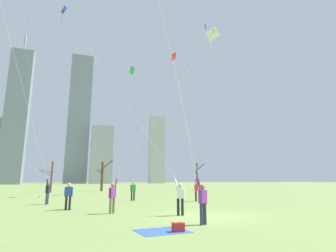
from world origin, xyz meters
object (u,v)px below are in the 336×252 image
object	(u,v)px
distant_kite_drifting_left_green	(131,78)
distant_kite_drifting_right_teal	(25,21)
bystander_watching_nearby	(69,195)
kite_flyer_midfield_center_yellow	(35,141)
kite_flyer_far_back_red	(188,140)
bare_tree_rightmost	(51,176)
kite_flyer_midfield_right_orange	(170,57)
picnic_spot	(171,229)
bare_tree_center	(102,175)
bystander_strolling_midfield	(133,190)
bare_tree_left_of_center	(197,175)
distant_kite_low_near_trees_pink	(103,5)
kite_flyer_midfield_left_white	(140,152)
distant_kite_high_overhead_purple	(204,43)
kite_flyer_foreground_left_blue	(161,166)

from	to	relation	value
distant_kite_drifting_left_green	distant_kite_drifting_right_teal	bearing A→B (deg)	-164.18
bystander_watching_nearby	kite_flyer_midfield_center_yellow	bearing A→B (deg)	129.74
kite_flyer_far_back_red	bare_tree_rightmost	world-z (taller)	kite_flyer_far_back_red
kite_flyer_midfield_right_orange	bystander_watching_nearby	bearing A→B (deg)	109.35
picnic_spot	kite_flyer_far_back_red	bearing A→B (deg)	64.76
bare_tree_center	distant_kite_drifting_left_green	bearing A→B (deg)	-83.54
bystander_strolling_midfield	bare_tree_left_of_center	distance (m)	24.60
kite_flyer_far_back_red	picnic_spot	bearing A→B (deg)	-115.24
bystander_strolling_midfield	bare_tree_rightmost	size ratio (longest dim) A/B	0.36
distant_kite_low_near_trees_pink	bare_tree_rightmost	world-z (taller)	distant_kite_low_near_trees_pink
distant_kite_drifting_left_green	kite_flyer_midfield_left_white	bearing A→B (deg)	-98.11
picnic_spot	bare_tree_rightmost	distance (m)	34.94
bystander_strolling_midfield	distant_kite_high_overhead_purple	xyz separation A→B (m)	(13.27, 11.12, 22.54)
kite_flyer_midfield_left_white	distant_kite_low_near_trees_pink	xyz separation A→B (m)	(-1.51, 17.61, 21.76)
bare_tree_center	distant_kite_low_near_trees_pink	bearing A→B (deg)	-99.51
kite_flyer_midfield_center_yellow	kite_flyer_foreground_left_blue	bearing A→B (deg)	-43.11
kite_flyer_foreground_left_blue	kite_flyer_midfield_right_orange	world-z (taller)	kite_flyer_midfield_right_orange
distant_kite_drifting_right_teal	bare_tree_rightmost	distance (m)	21.84
kite_flyer_midfield_right_orange	kite_flyer_foreground_left_blue	bearing A→B (deg)	75.73
bystander_strolling_midfield	picnic_spot	xyz separation A→B (m)	(-1.63, -14.80, -0.81)
picnic_spot	bare_tree_left_of_center	distance (m)	38.04
bystander_watching_nearby	distant_kite_high_overhead_purple	distance (m)	33.98
kite_flyer_midfield_right_orange	bare_tree_center	distance (m)	38.37
kite_flyer_foreground_left_blue	bare_tree_left_of_center	bearing A→B (deg)	61.50
kite_flyer_midfield_center_yellow	bystander_strolling_midfield	bearing A→B (deg)	21.38
kite_flyer_midfield_left_white	distant_kite_low_near_trees_pink	bearing A→B (deg)	94.89
kite_flyer_foreground_left_blue	bare_tree_rightmost	bearing A→B (deg)	104.92
kite_flyer_foreground_left_blue	bare_tree_left_of_center	xyz separation A→B (m)	(15.85, 29.19, 0.06)
kite_flyer_midfield_left_white	kite_flyer_midfield_center_yellow	size ratio (longest dim) A/B	0.72
picnic_spot	bystander_strolling_midfield	bearing A→B (deg)	83.73
picnic_spot	bare_tree_rightmost	world-z (taller)	bare_tree_rightmost
kite_flyer_midfield_center_yellow	distant_kite_drifting_left_green	world-z (taller)	kite_flyer_midfield_center_yellow
kite_flyer_far_back_red	bare_tree_left_of_center	world-z (taller)	kite_flyer_far_back_red
kite_flyer_midfield_right_orange	bare_tree_rightmost	distance (m)	35.91
distant_kite_low_near_trees_pink	bare_tree_left_of_center	xyz separation A→B (m)	(18.19, 9.90, -22.61)
kite_flyer_midfield_center_yellow	bare_tree_left_of_center	world-z (taller)	kite_flyer_midfield_center_yellow
distant_kite_low_near_trees_pink	distant_kite_high_overhead_purple	size ratio (longest dim) A/B	1.05
kite_flyer_far_back_red	bystander_watching_nearby	size ratio (longest dim) A/B	12.31
kite_flyer_midfield_left_white	distant_kite_drifting_right_teal	size ratio (longest dim) A/B	0.67
distant_kite_high_overhead_purple	bare_tree_rightmost	size ratio (longest dim) A/B	5.81
kite_flyer_foreground_left_blue	bystander_watching_nearby	bearing A→B (deg)	141.70
kite_flyer_foreground_left_blue	distant_kite_drifting_right_teal	distance (m)	23.91
kite_flyer_far_back_red	distant_kite_drifting_left_green	world-z (taller)	kite_flyer_far_back_red
kite_flyer_midfield_right_orange	kite_flyer_far_back_red	world-z (taller)	kite_flyer_midfield_right_orange
kite_flyer_far_back_red	picnic_spot	xyz separation A→B (m)	(-7.23, -15.33, -5.68)
kite_flyer_midfield_left_white	bystander_watching_nearby	world-z (taller)	kite_flyer_midfield_left_white
distant_kite_drifting_right_teal	distant_kite_high_overhead_purple	bearing A→B (deg)	14.93
kite_flyer_foreground_left_blue	bare_tree_center	size ratio (longest dim) A/B	2.95
kite_flyer_foreground_left_blue	kite_flyer_midfield_left_white	bearing A→B (deg)	116.60
kite_flyer_far_back_red	picnic_spot	world-z (taller)	kite_flyer_far_back_red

